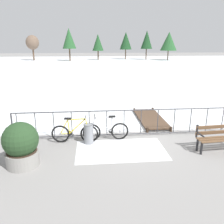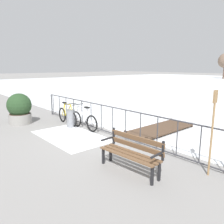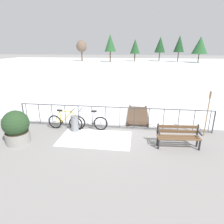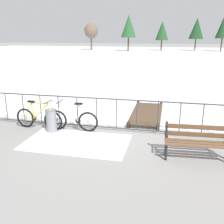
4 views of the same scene
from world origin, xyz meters
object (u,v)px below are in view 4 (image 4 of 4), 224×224
bicycle_near_railing (39,118)px  bicycle_second (73,120)px  trash_bin (51,120)px  park_bench (197,139)px

bicycle_near_railing → bicycle_second: size_ratio=1.00×
bicycle_near_railing → trash_bin: 0.52m
bicycle_second → park_bench: size_ratio=1.05×
bicycle_second → trash_bin: bearing=-161.0°
bicycle_near_railing → bicycle_second: same height
bicycle_second → bicycle_near_railing: bearing=-175.0°
bicycle_second → trash_bin: bicycle_second is taller
bicycle_near_railing → trash_bin: bicycle_near_railing is taller
bicycle_second → park_bench: bearing=-17.1°
bicycle_second → trash_bin: size_ratio=2.34×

